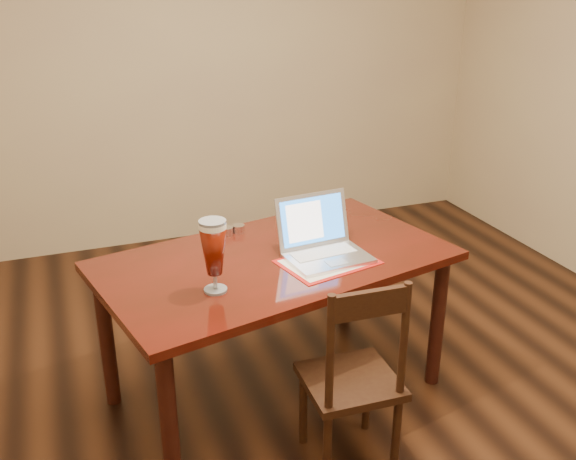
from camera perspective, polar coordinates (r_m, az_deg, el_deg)
name	(u,v)px	position (r m, az deg, el deg)	size (l,w,h in m)	color
ground	(332,433)	(3.07, 3.95, -17.53)	(5.00, 5.00, 0.00)	black
room_shell	(345,29)	(2.36, 5.13, 17.33)	(4.51, 5.01, 2.71)	#C8B385
dining_table	(275,273)	(2.95, -1.14, -3.81)	(1.73, 1.21, 1.05)	#460E09
dining_chair	(353,379)	(2.68, 5.83, -13.07)	(0.39, 0.37, 0.89)	black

